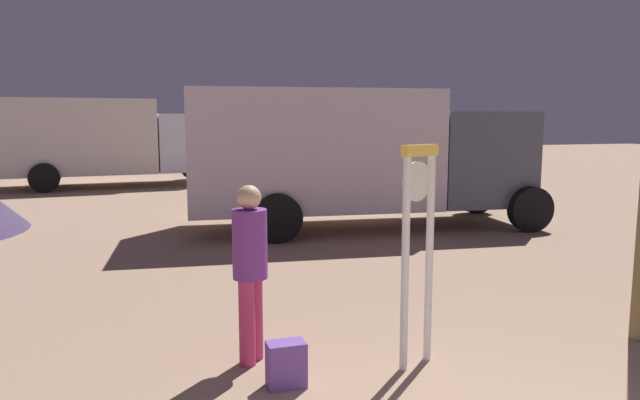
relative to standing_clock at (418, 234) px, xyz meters
name	(u,v)px	position (x,y,z in m)	size (l,w,h in m)	color
standing_clock	(418,234)	(0.00, 0.00, 0.00)	(0.42, 0.25, 2.01)	white
person_near_clock	(250,265)	(-1.42, 0.50, -0.29)	(0.32, 0.32, 1.65)	#C53463
backpack	(286,364)	(-1.24, -0.09, -1.03)	(0.32, 0.24, 0.39)	#71479F
box_truck_near	(352,153)	(1.85, 6.62, 0.33)	(7.31, 3.15, 2.79)	silver
box_truck_far	(100,138)	(-3.47, 16.14, 0.36)	(6.91, 3.10, 2.86)	silver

